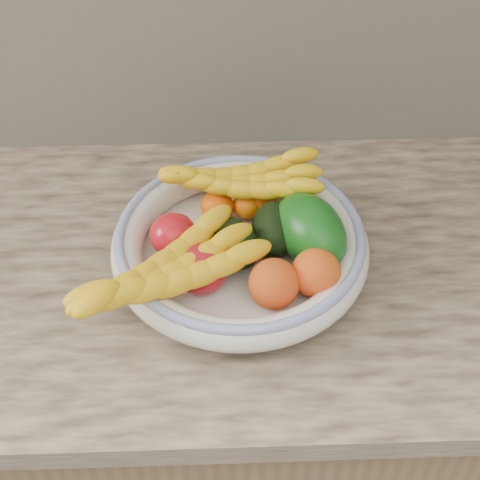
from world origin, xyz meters
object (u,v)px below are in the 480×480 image
fruit_bowl (240,245)px  banana_bunch_front (166,277)px  green_mango (310,231)px  banana_bunch_back (241,184)px

fruit_bowl → banana_bunch_front: bearing=-139.2°
fruit_bowl → green_mango: (0.10, -0.00, 0.03)m
green_mango → banana_bunch_front: (-0.21, -0.09, 0.01)m
green_mango → banana_bunch_back: green_mango is taller
banana_bunch_back → banana_bunch_front: banana_bunch_back is taller
fruit_bowl → green_mango: size_ratio=2.78×
fruit_bowl → banana_bunch_back: 0.10m
banana_bunch_front → green_mango: bearing=-12.2°
banana_bunch_back → green_mango: bearing=-44.8°
green_mango → banana_bunch_back: bearing=108.9°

